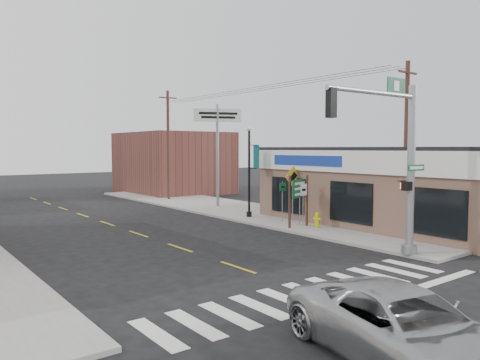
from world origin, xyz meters
TOP-DOWN VIEW (x-y plane):
  - ground at (0.00, 0.00)m, footprint 140.00×140.00m
  - sidewalk_right at (9.00, 13.00)m, footprint 6.00×38.00m
  - center_line at (0.00, 8.00)m, footprint 0.12×56.00m
  - crosswalk at (0.00, 0.40)m, footprint 11.00×2.20m
  - thrift_store at (14.50, 6.00)m, footprint 12.00×14.00m
  - bldg_distant_right at (12.00, 30.00)m, footprint 8.00×10.00m
  - suv at (-1.90, -3.81)m, footprint 3.46×5.64m
  - traffic_signal_pole at (5.42, 1.29)m, footprint 5.19×0.39m
  - guide_sign at (7.11, 8.21)m, footprint 1.51×0.13m
  - fire_hydrant at (7.74, 7.54)m, footprint 0.25×0.25m
  - ped_crossing_sign at (8.20, 9.79)m, footprint 1.19×0.08m
  - lamp_post at (7.37, 12.55)m, footprint 0.69×0.54m
  - dance_center_sign at (8.61, 17.69)m, footprint 3.31×0.21m
  - bare_tree at (10.50, 4.55)m, footprint 2.13×2.13m
  - shrub_front at (9.17, 4.65)m, footprint 1.20×1.20m
  - shrub_back at (9.61, 6.83)m, footprint 1.18×1.18m
  - utility_pole_near at (9.50, 3.68)m, footprint 1.39×0.21m
  - utility_pole_far at (8.19, 23.92)m, footprint 1.48×0.22m

SIDE VIEW (x-z plane):
  - ground at x=0.00m, z-range 0.00..0.00m
  - center_line at x=0.00m, z-range 0.00..0.01m
  - crosswalk at x=0.00m, z-range 0.00..0.01m
  - sidewalk_right at x=9.00m, z-range 0.00..0.13m
  - fire_hydrant at x=7.74m, z-range 0.16..0.95m
  - shrub_back at x=9.61m, z-range 0.13..1.01m
  - shrub_front at x=9.17m, z-range 0.13..1.03m
  - suv at x=-1.90m, z-range 0.00..1.46m
  - guide_sign at x=7.11m, z-range 0.53..3.17m
  - thrift_store at x=14.50m, z-range 0.00..4.00m
  - ped_crossing_sign at x=8.20m, z-range 0.67..3.72m
  - bldg_distant_right at x=12.00m, z-range 0.00..5.60m
  - lamp_post at x=7.37m, z-range 0.56..5.83m
  - bare_tree at x=10.50m, z-range 1.35..5.61m
  - traffic_signal_pole at x=5.42m, z-range 0.75..7.33m
  - utility_pole_near at x=9.50m, z-range 0.23..8.24m
  - utility_pole_far at x=8.19m, z-range 0.24..8.77m
  - dance_center_sign at x=8.61m, z-range 1.89..8.92m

